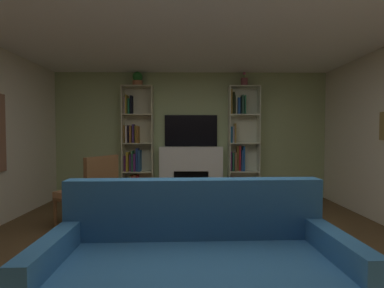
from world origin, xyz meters
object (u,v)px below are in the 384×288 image
(bookshelf_right, at_px, (240,144))
(vase_with_flowers, at_px, (244,81))
(tv, at_px, (191,131))
(bookshelf_left, at_px, (135,150))
(armchair, at_px, (91,190))
(potted_plant, at_px, (138,79))
(fireplace, at_px, (191,171))
(coffee_table, at_px, (194,233))
(couch, at_px, (196,275))

(bookshelf_right, relative_size, vase_with_flowers, 8.18)
(tv, bearing_deg, vase_with_flowers, -6.48)
(bookshelf_left, relative_size, armchair, 2.23)
(tv, distance_m, potted_plant, 1.47)
(bookshelf_right, bearing_deg, fireplace, -178.45)
(bookshelf_left, distance_m, vase_with_flowers, 2.56)
(bookshelf_left, height_order, coffee_table, bookshelf_left)
(vase_with_flowers, distance_m, couch, 4.20)
(fireplace, xyz_separation_m, armchair, (-1.40, -1.67, -0.03))
(tv, height_order, bookshelf_right, bookshelf_right)
(fireplace, relative_size, armchair, 1.33)
(bookshelf_left, height_order, potted_plant, potted_plant)
(fireplace, height_order, tv, tv)
(vase_with_flowers, bearing_deg, coffee_table, -110.68)
(fireplace, distance_m, bookshelf_left, 1.20)
(fireplace, bearing_deg, bookshelf_right, 1.55)
(coffee_table, bearing_deg, armchair, 141.59)
(bookshelf_left, xyz_separation_m, couch, (1.13, -3.55, -0.69))
(tv, xyz_separation_m, vase_with_flowers, (1.05, -0.12, 0.98))
(couch, bearing_deg, vase_with_flowers, 73.44)
(tv, distance_m, coffee_table, 3.06)
(tv, xyz_separation_m, potted_plant, (-1.05, -0.12, 1.02))
(bookshelf_left, relative_size, potted_plant, 8.27)
(vase_with_flowers, bearing_deg, bookshelf_left, 178.85)
(tv, xyz_separation_m, coffee_table, (0.01, -2.88, -1.05))
(vase_with_flowers, relative_size, couch, 0.13)
(tv, bearing_deg, armchair, -128.52)
(coffee_table, bearing_deg, bookshelf_right, 70.87)
(bookshelf_right, bearing_deg, potted_plant, -178.56)
(couch, bearing_deg, coffee_table, 89.89)
(fireplace, relative_size, potted_plant, 4.95)
(tv, relative_size, potted_plant, 3.86)
(bookshelf_left, height_order, couch, bookshelf_left)
(bookshelf_right, distance_m, vase_with_flowers, 1.25)
(fireplace, relative_size, bookshelf_right, 0.60)
(bookshelf_left, distance_m, coffee_table, 3.09)
(tv, xyz_separation_m, couch, (0.01, -3.63, -1.08))
(couch, bearing_deg, tv, 90.13)
(potted_plant, height_order, vase_with_flowers, vase_with_flowers)
(tv, xyz_separation_m, armchair, (-1.40, -1.76, -0.84))
(bookshelf_left, distance_m, potted_plant, 1.40)
(fireplace, relative_size, couch, 0.64)
(potted_plant, xyz_separation_m, armchair, (-0.35, -1.64, -1.86))
(bookshelf_left, bearing_deg, tv, 3.89)
(tv, distance_m, couch, 3.78)
(coffee_table, bearing_deg, potted_plant, 111.05)
(armchair, bearing_deg, vase_with_flowers, 33.78)
(vase_with_flowers, xyz_separation_m, coffee_table, (-1.04, -2.76, -2.03))
(fireplace, height_order, bookshelf_right, bookshelf_right)
(fireplace, distance_m, armchair, 2.18)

